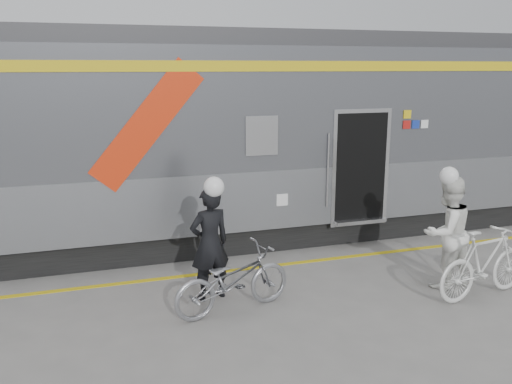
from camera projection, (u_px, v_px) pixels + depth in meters
name	position (u px, v px, depth m)	size (l,w,h in m)	color
ground	(332.00, 317.00, 7.63)	(90.00, 90.00, 0.00)	slate
train	(229.00, 137.00, 10.95)	(24.00, 3.17, 4.10)	black
safety_strip	(279.00, 265.00, 9.62)	(24.00, 0.12, 0.01)	gold
man	(210.00, 244.00, 8.07)	(0.63, 0.41, 1.73)	black
bicycle_left	(233.00, 280.00, 7.71)	(0.63, 1.81, 0.95)	#929399
woman	(447.00, 232.00, 8.53)	(0.87, 0.68, 1.79)	white
bicycle_right	(485.00, 263.00, 8.19)	(0.51, 1.80, 1.08)	silver
helmet_man	(208.00, 177.00, 7.84)	(0.30, 0.30, 0.30)	white
helmet_woman	(452.00, 168.00, 8.29)	(0.29, 0.29, 0.29)	white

